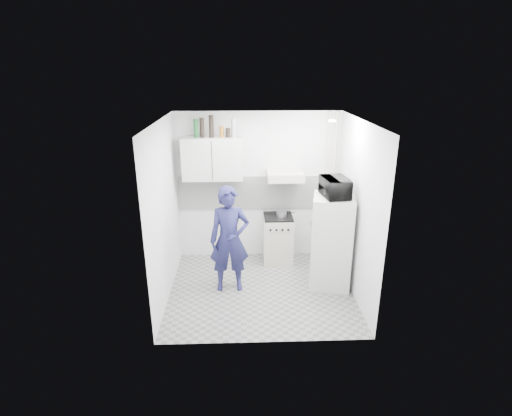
{
  "coord_description": "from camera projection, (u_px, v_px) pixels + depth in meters",
  "views": [
    {
      "loc": [
        -0.28,
        -5.42,
        3.3
      ],
      "look_at": [
        -0.06,
        0.3,
        1.25
      ],
      "focal_mm": 28.0,
      "sensor_mm": 36.0,
      "label": 1
    }
  ],
  "objects": [
    {
      "name": "bottle_e",
      "position": [
        233.0,
        128.0,
        6.43
      ],
      "size": [
        0.07,
        0.07,
        0.29
      ],
      "primitive_type": "cylinder",
      "color": "silver",
      "rests_on": "upper_cabinet"
    },
    {
      "name": "pipe_b",
      "position": [
        326.0,
        188.0,
        6.93
      ],
      "size": [
        0.04,
        0.04,
        2.6
      ],
      "primitive_type": "cylinder",
      "color": "#B9B49E",
      "rests_on": "floor"
    },
    {
      "name": "stove",
      "position": [
        278.0,
        239.0,
        7.04
      ],
      "size": [
        0.51,
        0.51,
        0.82
      ],
      "primitive_type": "cube",
      "color": "#B9B49E",
      "rests_on": "floor"
    },
    {
      "name": "range_hood",
      "position": [
        285.0,
        175.0,
        6.65
      ],
      "size": [
        0.6,
        0.5,
        0.14
      ],
      "primitive_type": "cube",
      "color": "#B9B49E",
      "rests_on": "wall_back"
    },
    {
      "name": "ceiling_spot_fixture",
      "position": [
        332.0,
        121.0,
        5.58
      ],
      "size": [
        0.1,
        0.1,
        0.02
      ],
      "primitive_type": "cylinder",
      "color": "white",
      "rests_on": "ceiling"
    },
    {
      "name": "stove_top",
      "position": [
        278.0,
        217.0,
        6.9
      ],
      "size": [
        0.49,
        0.49,
        0.03
      ],
      "primitive_type": "cube",
      "color": "black",
      "rests_on": "stove"
    },
    {
      "name": "fridge",
      "position": [
        332.0,
        242.0,
        6.16
      ],
      "size": [
        0.72,
        0.72,
        1.47
      ],
      "primitive_type": "cube",
      "rotation": [
        0.0,
        0.0,
        -0.21
      ],
      "color": "silver",
      "rests_on": "floor"
    },
    {
      "name": "saucepan",
      "position": [
        282.0,
        214.0,
        6.83
      ],
      "size": [
        0.17,
        0.17,
        0.1
      ],
      "primitive_type": "cylinder",
      "color": "silver",
      "rests_on": "stove_top"
    },
    {
      "name": "backsplash",
      "position": [
        258.0,
        193.0,
        6.98
      ],
      "size": [
        2.74,
        0.03,
        0.6
      ],
      "primitive_type": "cube",
      "color": "white",
      "rests_on": "wall_back"
    },
    {
      "name": "wall_left",
      "position": [
        164.0,
        213.0,
        5.74
      ],
      "size": [
        0.0,
        2.6,
        2.6
      ],
      "primitive_type": "plane",
      "rotation": [
        1.57,
        0.0,
        1.57
      ],
      "color": "silver",
      "rests_on": "floor"
    },
    {
      "name": "wall_back",
      "position": [
        258.0,
        187.0,
        6.96
      ],
      "size": [
        2.8,
        0.0,
        2.8
      ],
      "primitive_type": "plane",
      "rotation": [
        1.57,
        0.0,
        0.0
      ],
      "color": "silver",
      "rests_on": "floor"
    },
    {
      "name": "microwave",
      "position": [
        335.0,
        187.0,
        5.86
      ],
      "size": [
        0.56,
        0.42,
        0.29
      ],
      "primitive_type": "imported",
      "rotation": [
        0.0,
        0.0,
        1.71
      ],
      "color": "black",
      "rests_on": "fridge"
    },
    {
      "name": "bottle_c",
      "position": [
        202.0,
        128.0,
        6.41
      ],
      "size": [
        0.08,
        0.08,
        0.31
      ],
      "primitive_type": "cylinder",
      "color": "black",
      "rests_on": "upper_cabinet"
    },
    {
      "name": "canister_b",
      "position": [
        228.0,
        133.0,
        6.45
      ],
      "size": [
        0.08,
        0.08,
        0.15
      ],
      "primitive_type": "cylinder",
      "color": "black",
      "rests_on": "upper_cabinet"
    },
    {
      "name": "canister_a",
      "position": [
        222.0,
        132.0,
        6.44
      ],
      "size": [
        0.07,
        0.07,
        0.18
      ],
      "primitive_type": "cylinder",
      "color": "brown",
      "rests_on": "upper_cabinet"
    },
    {
      "name": "bottle_d",
      "position": [
        211.0,
        126.0,
        6.41
      ],
      "size": [
        0.08,
        0.08,
        0.35
      ],
      "primitive_type": "cylinder",
      "color": "black",
      "rests_on": "upper_cabinet"
    },
    {
      "name": "floor",
      "position": [
        261.0,
        290.0,
        6.22
      ],
      "size": [
        2.8,
        2.8,
        0.0
      ],
      "primitive_type": "plane",
      "color": "gray",
      "rests_on": "ground"
    },
    {
      "name": "pipe_a",
      "position": [
        332.0,
        187.0,
        6.93
      ],
      "size": [
        0.05,
        0.05,
        2.6
      ],
      "primitive_type": "cylinder",
      "color": "#B9B49E",
      "rests_on": "floor"
    },
    {
      "name": "person",
      "position": [
        229.0,
        240.0,
        6.01
      ],
      "size": [
        0.62,
        0.43,
        1.65
      ],
      "primitive_type": "imported",
      "rotation": [
        0.0,
        0.0,
        0.06
      ],
      "color": "#1B1C45",
      "rests_on": "floor"
    },
    {
      "name": "upper_cabinet",
      "position": [
        213.0,
        159.0,
        6.58
      ],
      "size": [
        1.0,
        0.35,
        0.7
      ],
      "primitive_type": "cube",
      "color": "silver",
      "rests_on": "wall_back"
    },
    {
      "name": "wall_right",
      "position": [
        357.0,
        210.0,
        5.83
      ],
      "size": [
        0.0,
        2.6,
        2.6
      ],
      "primitive_type": "plane",
      "rotation": [
        1.57,
        0.0,
        -1.57
      ],
      "color": "silver",
      "rests_on": "floor"
    },
    {
      "name": "ceiling",
      "position": [
        262.0,
        121.0,
        5.35
      ],
      "size": [
        2.8,
        2.8,
        0.0
      ],
      "primitive_type": "plane",
      "color": "white",
      "rests_on": "wall_back"
    },
    {
      "name": "bottle_b",
      "position": [
        196.0,
        128.0,
        6.41
      ],
      "size": [
        0.08,
        0.08,
        0.29
      ],
      "primitive_type": "cylinder",
      "color": "#144C1E",
      "rests_on": "upper_cabinet"
    }
  ]
}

